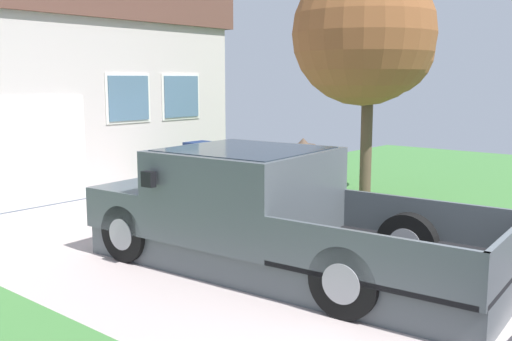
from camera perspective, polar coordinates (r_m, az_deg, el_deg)
pickup_truck at (r=7.96m, az=0.07°, el=-4.31°), size 2.51×5.70×1.59m
person_with_hat at (r=9.00m, az=4.56°, el=-1.33°), size 0.49×0.38×1.64m
handbag at (r=9.02m, az=5.05°, el=-6.54°), size 0.36×0.20×0.43m
front_yard_tree at (r=12.85m, az=10.77°, el=12.55°), size 3.06×3.02×4.97m
wheeled_trash_bin at (r=13.13m, az=-5.10°, el=0.49°), size 0.60×0.72×1.13m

